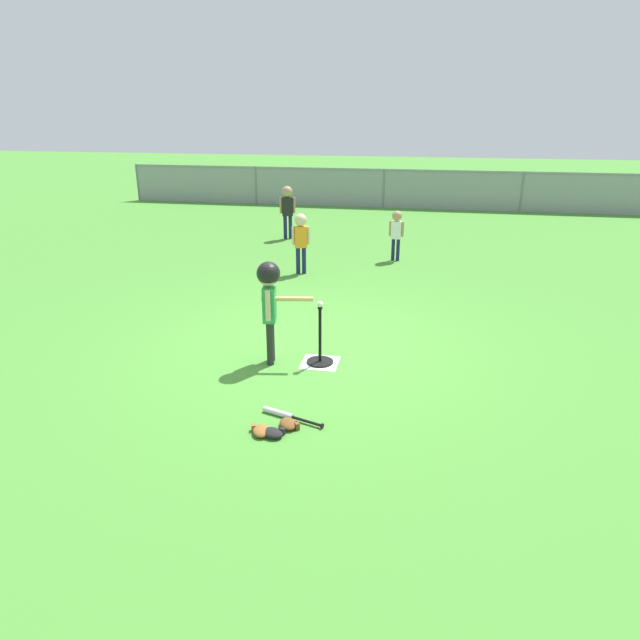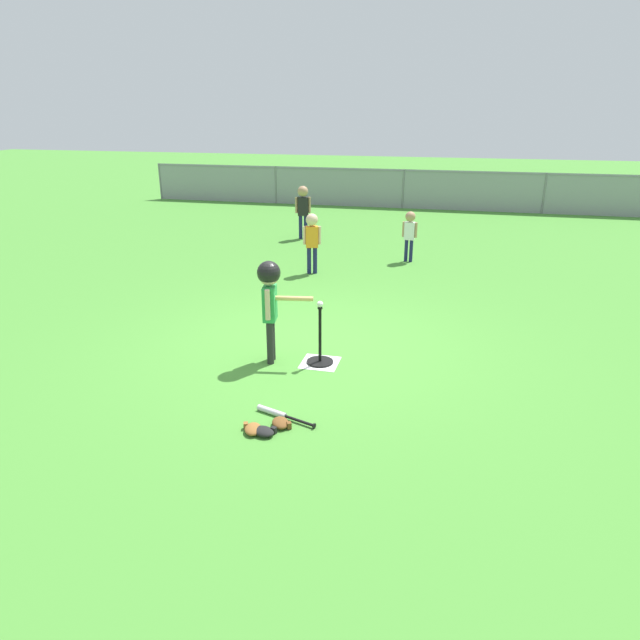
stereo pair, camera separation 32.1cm
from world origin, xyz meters
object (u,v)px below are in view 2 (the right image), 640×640
baseball_on_tee (320,304)px  fielder_near_left (303,205)px  batting_tee (320,354)px  fielder_deep_center (312,235)px  glove_tossed_aside (281,423)px  batter_child (270,291)px  spare_bat_silver (278,414)px  glove_by_plate (253,429)px  fielder_deep_right (410,230)px  glove_near_bats (264,431)px

baseball_on_tee → fielder_near_left: 6.94m
batting_tee → baseball_on_tee: bearing=0.0°
fielder_deep_center → glove_tossed_aside: (1.04, -5.31, -0.67)m
batting_tee → baseball_on_tee: 0.63m
fielder_near_left → batter_child: bearing=-78.1°
spare_bat_silver → glove_by_plate: size_ratio=2.57×
baseball_on_tee → fielder_deep_right: size_ratio=0.07×
spare_bat_silver → glove_near_bats: 0.36m
fielder_near_left → fielder_deep_center: (0.93, -2.84, -0.07)m
fielder_near_left → fielder_deep_center: size_ratio=1.09×
glove_near_bats → fielder_deep_center: bearing=99.6°
spare_bat_silver → glove_tossed_aside: bearing=-63.4°
glove_tossed_aside → glove_by_plate: bearing=-143.9°
glove_by_plate → fielder_near_left: bearing=101.8°
fielder_near_left → glove_tossed_aside: 8.41m
fielder_near_left → spare_bat_silver: fielder_near_left is taller
baseball_on_tee → glove_tossed_aside: (-0.03, -1.50, -0.71)m
glove_near_bats → glove_tossed_aside: size_ratio=0.97×
spare_bat_silver → glove_by_plate: bearing=-112.5°
batting_tee → fielder_deep_right: fielder_deep_right is taller
fielder_deep_center → spare_bat_silver: 5.26m
batting_tee → fielder_deep_center: size_ratio=0.64×
baseball_on_tee → spare_bat_silver: bearing=-94.9°
baseball_on_tee → fielder_near_left: fielder_near_left is taller
glove_tossed_aside → spare_bat_silver: bearing=116.6°
glove_by_plate → batter_child: bearing=101.5°
fielder_near_left → glove_near_bats: 8.57m
glove_near_bats → fielder_deep_right: bearing=83.9°
fielder_near_left → glove_tossed_aside: fielder_near_left is taller
batting_tee → fielder_deep_center: (-1.06, 3.80, 0.59)m
fielder_near_left → fielder_deep_right: (2.58, -1.57, -0.14)m
baseball_on_tee → glove_near_bats: (-0.14, -1.69, -0.71)m
spare_bat_silver → batter_child: bearing=110.4°
batter_child → glove_by_plate: bearing=-78.5°
glove_near_bats → batter_child: bearing=105.4°
glove_near_bats → baseball_on_tee: bearing=85.4°
glove_near_bats → glove_tossed_aside: 0.21m
spare_bat_silver → fielder_deep_right: bearing=83.8°
fielder_near_left → spare_bat_silver: bearing=-76.7°
batting_tee → batter_child: (-0.57, -0.09, 0.77)m
batting_tee → batter_child: 0.97m
batting_tee → glove_tossed_aside: 1.51m
fielder_near_left → glove_by_plate: (1.74, -8.31, -0.74)m
fielder_near_left → fielder_deep_center: bearing=-71.8°
glove_by_plate → spare_bat_silver: bearing=67.5°
batter_child → spare_bat_silver: size_ratio=1.88×
batting_tee → fielder_near_left: fielder_near_left is taller
spare_bat_silver → glove_tossed_aside: size_ratio=2.46×
glove_tossed_aside → baseball_on_tee: bearing=89.0°
fielder_near_left → fielder_deep_right: 3.02m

